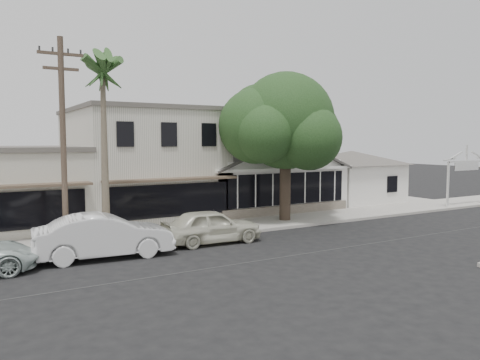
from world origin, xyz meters
TOP-DOWN VIEW (x-y plane):
  - ground at (0.00, 0.00)m, footprint 140.00×140.00m
  - sidewalk_north at (-8.00, 6.75)m, footprint 90.00×3.50m
  - corner_shop at (5.00, 12.47)m, footprint 10.40×8.60m
  - side_cottage at (13.20, 11.50)m, footprint 6.00×6.00m
  - arch_sign at (18.40, 5.30)m, footprint 4.12×0.12m
  - row_building_near at (-3.00, 13.50)m, footprint 8.00×10.00m
  - utility_pole at (-9.00, 5.20)m, footprint 1.80×0.24m
  - car_0 at (-2.80, 3.88)m, footprint 4.78×2.12m
  - car_1 at (-7.80, 3.62)m, footprint 5.60×2.34m
  - shade_tree at (3.40, 6.99)m, footprint 7.85×7.09m
  - palm_east at (-7.17, 5.75)m, footprint 3.01×3.01m

SIDE VIEW (x-z plane):
  - ground at x=0.00m, z-range 0.00..0.00m
  - sidewalk_north at x=-8.00m, z-range 0.00..0.15m
  - car_0 at x=-2.80m, z-range 0.00..1.60m
  - car_1 at x=-7.80m, z-range 0.00..1.80m
  - side_cottage at x=13.20m, z-range 0.00..3.00m
  - corner_shop at x=5.00m, z-range 0.07..5.17m
  - arch_sign at x=18.40m, z-range 1.18..5.13m
  - row_building_near at x=-3.00m, z-range 0.00..6.50m
  - utility_pole at x=-9.00m, z-range 0.29..9.29m
  - shade_tree at x=3.40m, z-range 1.38..10.08m
  - palm_east at x=-7.17m, z-range 3.26..12.28m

